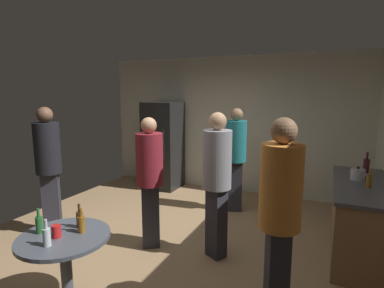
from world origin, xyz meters
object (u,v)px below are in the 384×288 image
refrigerator (163,145)px  beer_bottle_brown (80,219)px  beer_bottle_clear (47,236)px  person_in_gray_shirt (217,174)px  beer_bottle_amber (81,224)px  person_in_orange_shirt (280,208)px  foreground_table (65,247)px  beer_bottle_on_counter (369,181)px  beer_bottle_green (39,224)px  person_in_teal_shirt (236,152)px  plastic_cup_red (56,231)px  person_in_black_shirt (48,161)px  wine_bottle_on_counter (366,166)px  kettle (358,174)px  person_in_maroon_shirt (150,173)px

refrigerator → beer_bottle_brown: (1.09, -3.45, -0.08)m
beer_bottle_clear → person_in_gray_shirt: 1.88m
beer_bottle_amber → beer_bottle_brown: size_ratio=1.00×
person_in_orange_shirt → foreground_table: bearing=-2.8°
person_in_gray_shirt → person_in_orange_shirt: (0.85, -0.84, 0.02)m
beer_bottle_on_counter → person_in_orange_shirt: 1.68m
beer_bottle_brown → beer_bottle_green: size_ratio=1.00×
beer_bottle_on_counter → foreground_table: (-2.53, -2.10, -0.35)m
foreground_table → person_in_teal_shirt: person_in_teal_shirt is taller
beer_bottle_on_counter → person_in_teal_shirt: size_ratio=0.13×
beer_bottle_on_counter → person_in_orange_shirt: person_in_orange_shirt is taller
beer_bottle_green → plastic_cup_red: (0.21, 0.00, -0.03)m
person_in_orange_shirt → person_in_teal_shirt: bearing=-88.0°
beer_bottle_clear → person_in_black_shirt: size_ratio=0.13×
wine_bottle_on_counter → beer_bottle_clear: size_ratio=1.35×
refrigerator → beer_bottle_amber: refrigerator is taller
kettle → person_in_black_shirt: size_ratio=0.14×
wine_bottle_on_counter → beer_bottle_amber: bearing=-133.3°
beer_bottle_on_counter → beer_bottle_brown: beer_bottle_on_counter is taller
plastic_cup_red → person_in_orange_shirt: bearing=20.6°
person_in_maroon_shirt → person_in_orange_shirt: person_in_orange_shirt is taller
foreground_table → beer_bottle_brown: (0.01, 0.19, 0.19)m
plastic_cup_red → person_in_maroon_shirt: bearing=86.8°
plastic_cup_red → person_in_teal_shirt: 3.13m
refrigerator → person_in_teal_shirt: size_ratio=1.03×
beer_bottle_brown → person_in_gray_shirt: size_ratio=0.13×
wine_bottle_on_counter → beer_bottle_brown: bearing=-135.2°
beer_bottle_amber → person_in_gray_shirt: (0.81, 1.34, 0.22)m
beer_bottle_clear → person_in_orange_shirt: person_in_orange_shirt is taller
refrigerator → person_in_orange_shirt: size_ratio=1.00×
person_in_orange_shirt → person_in_maroon_shirt: bearing=-45.3°
wine_bottle_on_counter → person_in_orange_shirt: size_ratio=0.17×
foreground_table → plastic_cup_red: plastic_cup_red is taller
beer_bottle_on_counter → person_in_teal_shirt: person_in_teal_shirt is taller
kettle → person_in_black_shirt: (-3.86, -1.35, 0.09)m
wine_bottle_on_counter → beer_bottle_green: size_ratio=1.35×
kettle → beer_bottle_clear: bearing=-132.7°
beer_bottle_clear → wine_bottle_on_counter: bearing=49.0°
foreground_table → person_in_gray_shirt: (0.90, 1.46, 0.41)m
refrigerator → plastic_cup_red: refrigerator is taller
beer_bottle_amber → person_in_black_shirt: person_in_black_shirt is taller
wine_bottle_on_counter → beer_bottle_amber: wine_bottle_on_counter is taller
kettle → person_in_black_shirt: 4.09m
beer_bottle_clear → person_in_orange_shirt: 1.92m
beer_bottle_brown → refrigerator: bearing=107.6°
beer_bottle_clear → person_in_gray_shirt: person_in_gray_shirt is taller
kettle → beer_bottle_on_counter: size_ratio=1.06×
beer_bottle_clear → foreground_table: bearing=97.1°
beer_bottle_on_counter → beer_bottle_clear: 3.40m
beer_bottle_clear → refrigerator: bearing=106.2°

